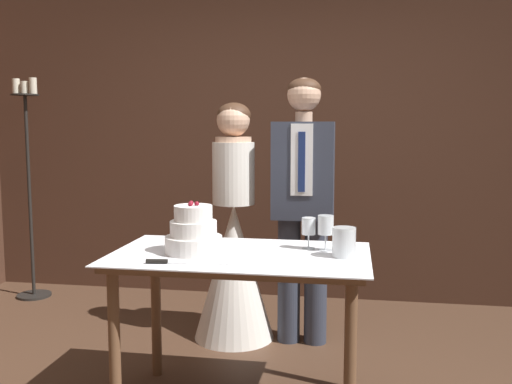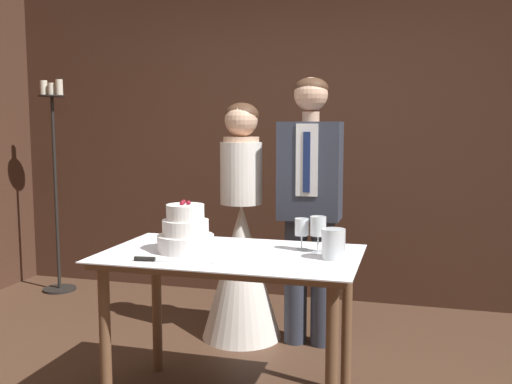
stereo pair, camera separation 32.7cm
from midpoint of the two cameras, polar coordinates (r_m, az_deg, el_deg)
name	(u,v)px [view 1 (the left image)]	position (r m, az deg, el deg)	size (l,w,h in m)	color
wall_back	(290,125)	(4.76, 1.44, 6.74)	(5.51, 0.12, 2.89)	#472B1E
cake_table	(240,274)	(2.89, -4.86, -8.20)	(1.28, 0.76, 0.80)	brown
tiered_cake	(193,233)	(2.88, -9.53, -4.12)	(0.29, 0.29, 0.26)	white
cake_knife	(171,262)	(2.70, -12.01, -6.91)	(0.38, 0.07, 0.02)	silver
wine_glass_near	(326,227)	(2.90, 3.79, -3.53)	(0.08, 0.08, 0.18)	silver
wine_glass_middle	(309,227)	(2.93, 2.11, -3.55)	(0.07, 0.07, 0.16)	silver
hurricane_candle	(344,243)	(2.77, 5.46, -5.13)	(0.11, 0.11, 0.15)	silver
bride	(234,252)	(3.85, -4.67, -6.05)	(0.54, 0.54, 1.59)	white
groom	(303,196)	(3.70, 2.22, -0.39)	(0.39, 0.25, 1.74)	#333847
candle_stand	(29,188)	(5.13, -23.46, 0.32)	(0.28, 0.28, 1.82)	black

